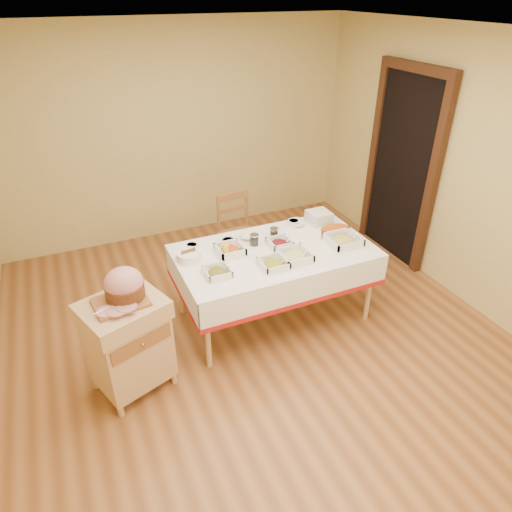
{
  "coord_description": "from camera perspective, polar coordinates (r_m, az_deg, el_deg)",
  "views": [
    {
      "loc": [
        -1.34,
        -2.97,
        2.88
      ],
      "look_at": [
        0.07,
        0.2,
        0.81
      ],
      "focal_mm": 32.0,
      "sensor_mm": 36.0,
      "label": 1
    }
  ],
  "objects": [
    {
      "name": "serving_dish_f",
      "position": [
        4.28,
        2.99,
        1.63
      ],
      "size": [
        0.21,
        0.2,
        0.1
      ],
      "color": "silver",
      "rests_on": "dining_table"
    },
    {
      "name": "small_bowl_mid",
      "position": [
        4.32,
        -3.49,
        1.82
      ],
      "size": [
        0.12,
        0.12,
        0.05
      ],
      "color": "navy",
      "rests_on": "dining_table"
    },
    {
      "name": "dining_table",
      "position": [
        4.31,
        2.3,
        -1.1
      ],
      "size": [
        1.82,
        1.02,
        0.76
      ],
      "color": "tan",
      "rests_on": "ground"
    },
    {
      "name": "preserve_jar_right",
      "position": [
        4.41,
        2.28,
        2.81
      ],
      "size": [
        0.08,
        0.08,
        0.11
      ],
      "color": "silver",
      "rests_on": "dining_table"
    },
    {
      "name": "bread_basket",
      "position": [
        4.1,
        -8.4,
        0.01
      ],
      "size": [
        0.22,
        0.22,
        0.1
      ],
      "color": "white",
      "rests_on": "dining_table"
    },
    {
      "name": "bowl_white_imported",
      "position": [
        4.42,
        -0.92,
        2.47
      ],
      "size": [
        0.22,
        0.22,
        0.04
      ],
      "primitive_type": "imported",
      "rotation": [
        0.0,
        0.0,
        -0.41
      ],
      "color": "silver",
      "rests_on": "dining_table"
    },
    {
      "name": "brass_platter",
      "position": [
        4.61,
        9.95,
        3.23
      ],
      "size": [
        0.32,
        0.23,
        0.04
      ],
      "color": "gold",
      "rests_on": "dining_table"
    },
    {
      "name": "serving_dish_c",
      "position": [
        4.08,
        4.83,
        -0.01
      ],
      "size": [
        0.27,
        0.27,
        0.11
      ],
      "color": "silver",
      "rests_on": "dining_table"
    },
    {
      "name": "small_bowl_left",
      "position": [
        4.26,
        -8.01,
        1.17
      ],
      "size": [
        0.12,
        0.12,
        0.05
      ],
      "color": "silver",
      "rests_on": "dining_table"
    },
    {
      "name": "serving_dish_d",
      "position": [
        4.39,
        10.83,
        1.96
      ],
      "size": [
        0.3,
        0.3,
        0.11
      ],
      "color": "silver",
      "rests_on": "dining_table"
    },
    {
      "name": "room_shell",
      "position": [
        3.62,
        0.32,
        5.01
      ],
      "size": [
        5.0,
        5.0,
        5.0
      ],
      "color": "brown",
      "rests_on": "ground"
    },
    {
      "name": "preserve_jar_left",
      "position": [
        4.29,
        -0.23,
        1.99
      ],
      "size": [
        0.09,
        0.09,
        0.11
      ],
      "color": "silver",
      "rests_on": "dining_table"
    },
    {
      "name": "bowl_small_imported",
      "position": [
        4.68,
        5.08,
        4.13
      ],
      "size": [
        0.18,
        0.18,
        0.05
      ],
      "primitive_type": "imported",
      "rotation": [
        0.0,
        0.0,
        0.04
      ],
      "color": "silver",
      "rests_on": "dining_table"
    },
    {
      "name": "serving_dish_b",
      "position": [
        3.97,
        2.19,
        -0.95
      ],
      "size": [
        0.23,
        0.23,
        0.09
      ],
      "color": "silver",
      "rests_on": "dining_table"
    },
    {
      "name": "serving_dish_a",
      "position": [
        3.86,
        -4.86,
        -2.02
      ],
      "size": [
        0.22,
        0.21,
        0.09
      ],
      "color": "silver",
      "rests_on": "dining_table"
    },
    {
      "name": "dining_chair",
      "position": [
        5.14,
        -2.21,
        2.86
      ],
      "size": [
        0.44,
        0.42,
        0.91
      ],
      "color": "#915C2F",
      "rests_on": "ground"
    },
    {
      "name": "ham_on_board",
      "position": [
        3.51,
        -16.22,
        -3.76
      ],
      "size": [
        0.41,
        0.39,
        0.27
      ],
      "color": "#915C2F",
      "rests_on": "butcher_cart"
    },
    {
      "name": "mustard_bottle",
      "position": [
        4.07,
        -3.81,
        0.65
      ],
      "size": [
        0.06,
        0.06,
        0.18
      ],
      "color": "yellow",
      "rests_on": "dining_table"
    },
    {
      "name": "small_bowl_right",
      "position": [
        4.67,
        4.72,
        4.18
      ],
      "size": [
        0.12,
        0.12,
        0.06
      ],
      "color": "silver",
      "rests_on": "dining_table"
    },
    {
      "name": "butcher_cart",
      "position": [
        3.77,
        -15.7,
        -10.17
      ],
      "size": [
        0.73,
        0.67,
        0.84
      ],
      "color": "tan",
      "rests_on": "ground"
    },
    {
      "name": "serving_dish_e",
      "position": [
        4.16,
        -3.24,
        0.75
      ],
      "size": [
        0.25,
        0.24,
        0.11
      ],
      "color": "silver",
      "rests_on": "dining_table"
    },
    {
      "name": "plate_stack",
      "position": [
        4.75,
        7.87,
        4.83
      ],
      "size": [
        0.22,
        0.22,
        0.12
      ],
      "color": "silver",
      "rests_on": "dining_table"
    },
    {
      "name": "doorway",
      "position": [
        5.54,
        17.87,
        10.77
      ],
      "size": [
        0.09,
        1.1,
        2.2
      ],
      "color": "black",
      "rests_on": "ground"
    }
  ]
}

